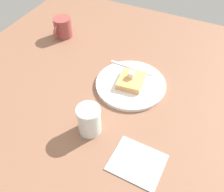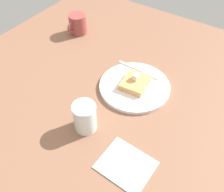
{
  "view_description": "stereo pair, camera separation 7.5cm",
  "coord_description": "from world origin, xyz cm",
  "px_view_note": "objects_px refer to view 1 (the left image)",
  "views": [
    {
      "loc": [
        55.43,
        29.09,
        62.05
      ],
      "look_at": [
        9.34,
        7.08,
        7.42
      ],
      "focal_mm": 40.0,
      "sensor_mm": 36.0,
      "label": 1
    },
    {
      "loc": [
        51.73,
        35.58,
        62.05
      ],
      "look_at": [
        9.34,
        7.08,
        7.42
      ],
      "focal_mm": 40.0,
      "sensor_mm": 36.0,
      "label": 2
    }
  ],
  "objects_px": {
    "fork": "(134,68)",
    "coffee_mug": "(63,27)",
    "plate": "(131,84)",
    "napkin": "(137,162)",
    "syrup_jar": "(89,121)"
  },
  "relations": [
    {
      "from": "plate",
      "to": "syrup_jar",
      "type": "relative_size",
      "value": 2.6
    },
    {
      "from": "syrup_jar",
      "to": "napkin",
      "type": "distance_m",
      "value": 0.17
    },
    {
      "from": "plate",
      "to": "syrup_jar",
      "type": "height_order",
      "value": "syrup_jar"
    },
    {
      "from": "fork",
      "to": "coffee_mug",
      "type": "bearing_deg",
      "value": -103.17
    },
    {
      "from": "coffee_mug",
      "to": "napkin",
      "type": "bearing_deg",
      "value": 50.09
    },
    {
      "from": "plate",
      "to": "fork",
      "type": "bearing_deg",
      "value": -166.85
    },
    {
      "from": "fork",
      "to": "napkin",
      "type": "xyz_separation_m",
      "value": [
        0.33,
        0.14,
        -0.01
      ]
    },
    {
      "from": "fork",
      "to": "syrup_jar",
      "type": "xyz_separation_m",
      "value": [
        0.29,
        -0.02,
        0.03
      ]
    },
    {
      "from": "fork",
      "to": "napkin",
      "type": "distance_m",
      "value": 0.36
    },
    {
      "from": "fork",
      "to": "syrup_jar",
      "type": "height_order",
      "value": "syrup_jar"
    },
    {
      "from": "fork",
      "to": "coffee_mug",
      "type": "relative_size",
      "value": 1.62
    },
    {
      "from": "plate",
      "to": "fork",
      "type": "xyz_separation_m",
      "value": [
        -0.07,
        -0.02,
        0.01
      ]
    },
    {
      "from": "fork",
      "to": "coffee_mug",
      "type": "height_order",
      "value": "coffee_mug"
    },
    {
      "from": "plate",
      "to": "coffee_mug",
      "type": "distance_m",
      "value": 0.4
    },
    {
      "from": "fork",
      "to": "coffee_mug",
      "type": "distance_m",
      "value": 0.36
    }
  ]
}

